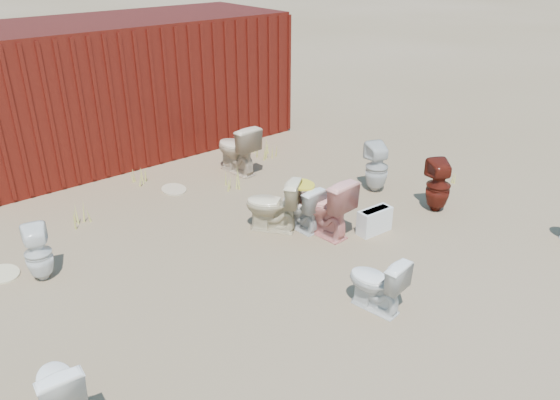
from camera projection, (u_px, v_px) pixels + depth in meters
ground at (309, 254)px, 7.04m from camera, size 100.00×100.00×0.00m
shipping_container at (124, 86)px, 10.16m from camera, size 6.00×2.40×2.40m
toilet_front_a at (58, 389)px, 4.50m from camera, size 0.41×0.66×0.65m
toilet_front_pink at (324, 206)px, 7.36m from camera, size 0.54×0.87×0.85m
toilet_front_c at (376, 283)px, 5.87m from camera, size 0.47×0.70×0.66m
toilet_front_maroon at (438, 186)px, 8.02m from camera, size 0.48×0.49×0.79m
toilet_back_a at (38, 253)px, 6.39m from camera, size 0.38×0.38×0.69m
toilet_back_beige_left at (272, 205)px, 7.47m from camera, size 0.78×0.85×0.76m
toilet_back_beige_right at (237, 149)px, 9.33m from camera, size 0.53×0.87×0.86m
toilet_back_yellowlid at (301, 207)px, 7.52m from camera, size 0.41×0.67×0.66m
toilet_back_e at (377, 167)px, 8.65m from camera, size 0.47×0.48×0.80m
yellow_lid at (301, 184)px, 7.38m from camera, size 0.34×0.42×0.02m
loose_tank at (374, 221)px, 7.49m from camera, size 0.51×0.23×0.35m
loose_lid_near at (174, 189)px, 8.82m from camera, size 0.43×0.53×0.02m
loose_lid_far at (3, 274)px, 6.61m from camera, size 0.40×0.49×0.02m
weed_clump_a at (77, 215)px, 7.68m from camera, size 0.36×0.36×0.33m
weed_clump_b at (233, 179)px, 8.84m from camera, size 0.32×0.32×0.30m
weed_clump_c at (266, 147)px, 10.12m from camera, size 0.36×0.36×0.36m
weed_clump_d at (139, 177)px, 9.02m from camera, size 0.30×0.30×0.24m
weed_clump_e at (252, 145)px, 10.37m from camera, size 0.34×0.34×0.26m
weed_clump_f at (445, 175)px, 9.03m from camera, size 0.28×0.28×0.27m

